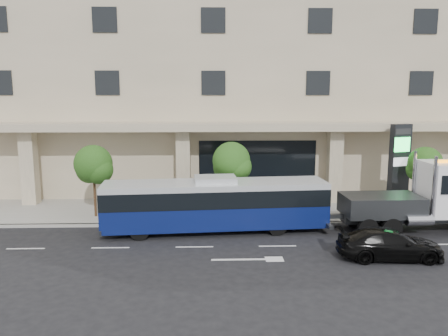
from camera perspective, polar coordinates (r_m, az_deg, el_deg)
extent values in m
plane|color=black|center=(22.92, 6.43, -8.85)|extent=(120.00, 120.00, 0.00)
cube|color=gray|center=(27.65, 4.97, -5.47)|extent=(120.00, 6.00, 0.15)
cube|color=gray|center=(24.78, 5.78, -7.24)|extent=(120.00, 0.30, 0.15)
cube|color=tan|center=(37.28, 3.28, 13.77)|extent=(60.00, 15.00, 20.00)
cube|color=tan|center=(28.58, 4.70, 5.45)|extent=(60.00, 2.80, 0.50)
cube|color=black|center=(30.10, 4.38, -0.19)|extent=(8.00, 0.12, 4.00)
cube|color=tan|center=(31.04, -24.08, 0.14)|extent=(0.90, 0.90, 4.90)
cube|color=tan|center=(28.76, -5.32, 0.25)|extent=(0.90, 0.90, 4.90)
cube|color=tan|center=(29.84, 14.22, 0.34)|extent=(0.90, 0.90, 4.90)
cylinder|color=#422B19|center=(26.64, -16.53, -3.13)|extent=(0.14, 0.14, 2.80)
sphere|color=#213F12|center=(26.33, -16.70, 0.52)|extent=(2.20, 2.20, 2.20)
sphere|color=#213F12|center=(26.10, -16.04, -0.23)|extent=(1.65, 1.65, 1.65)
sphere|color=#213F12|center=(26.66, -17.18, -0.26)|extent=(1.54, 1.54, 1.54)
cylinder|color=#422B19|center=(25.77, 0.95, -3.00)|extent=(0.14, 0.14, 2.94)
sphere|color=#213F12|center=(25.44, 0.96, 0.98)|extent=(2.20, 2.20, 2.20)
sphere|color=#213F12|center=(25.31, 1.78, 0.16)|extent=(1.65, 1.65, 1.65)
sphere|color=#213F12|center=(25.69, 0.27, 0.11)|extent=(1.54, 1.54, 1.54)
cylinder|color=#422B19|center=(28.72, 24.56, -2.79)|extent=(0.14, 0.14, 2.73)
sphere|color=#213F12|center=(28.43, 24.79, 0.52)|extent=(2.00, 2.00, 2.00)
sphere|color=#213F12|center=(28.46, 25.56, -0.16)|extent=(1.50, 1.50, 1.50)
sphere|color=#213F12|center=(28.54, 24.02, -0.19)|extent=(1.40, 1.40, 1.40)
cylinder|color=black|center=(22.46, -10.97, -8.04)|extent=(1.00, 0.37, 0.98)
cylinder|color=black|center=(24.42, -10.58, -6.60)|extent=(1.00, 0.37, 0.98)
cylinder|color=black|center=(22.96, 6.98, -7.55)|extent=(1.00, 0.37, 0.98)
cylinder|color=black|center=(24.88, 5.90, -6.19)|extent=(1.00, 0.37, 0.98)
cube|color=#0B1650|center=(23.32, -1.13, -6.08)|extent=(11.89, 3.36, 1.17)
cube|color=black|center=(23.07, -1.13, -3.62)|extent=(11.89, 3.40, 0.88)
cube|color=#B9BEC3|center=(22.94, -1.14, -2.19)|extent=(11.89, 3.36, 0.29)
cube|color=#B9BEC3|center=(22.89, -1.14, -1.48)|extent=(2.27, 1.73, 0.29)
cube|color=#2D3033|center=(23.68, -15.40, -7.41)|extent=(0.33, 2.45, 0.29)
cube|color=#2D3033|center=(24.64, 12.57, -6.64)|extent=(0.33, 2.45, 0.29)
cube|color=#2D3033|center=(25.52, 24.02, -5.93)|extent=(8.15, 1.13, 0.38)
cube|color=white|center=(25.74, 26.63, -2.38)|extent=(1.96, 2.43, 2.77)
cylinder|color=silver|center=(24.28, 25.72, -2.39)|extent=(0.18, 0.18, 3.25)
cylinder|color=silver|center=(26.11, 23.53, -1.47)|extent=(0.18, 0.18, 3.25)
cube|color=#2D3033|center=(24.49, 19.83, -4.56)|extent=(4.07, 2.38, 1.05)
cube|color=#2D3033|center=(23.84, 14.63, -6.10)|extent=(1.54, 0.30, 0.21)
cube|color=#2D3033|center=(23.78, 13.26, -7.04)|extent=(0.28, 1.73, 0.17)
cube|color=orange|center=(25.51, 26.87, 0.78)|extent=(0.87, 0.35, 0.13)
cylinder|color=black|center=(23.92, 21.06, -7.33)|extent=(1.06, 0.33, 1.05)
cylinder|color=black|center=(25.69, 19.24, -6.09)|extent=(1.06, 0.33, 1.05)
cylinder|color=black|center=(23.45, 18.25, -7.51)|extent=(1.06, 0.33, 1.05)
cylinder|color=black|center=(25.25, 16.61, -6.22)|extent=(1.06, 0.33, 1.05)
imported|color=black|center=(20.98, 20.82, -9.25)|extent=(4.68, 2.11, 1.33)
cube|color=black|center=(29.20, 21.88, 0.15)|extent=(1.40, 0.83, 5.30)
cube|color=#27EA56|center=(28.80, 22.25, 2.85)|extent=(1.11, 0.42, 0.88)
cube|color=silver|center=(28.93, 22.12, 0.76)|extent=(1.11, 0.42, 0.53)
cube|color=#262628|center=(28.73, 22.35, 4.42)|extent=(1.11, 0.42, 0.35)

